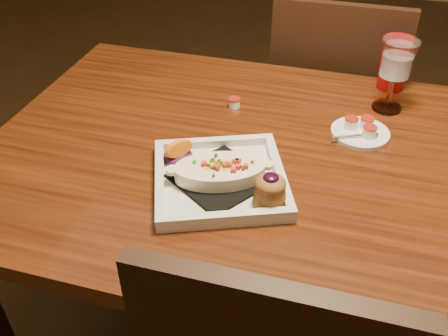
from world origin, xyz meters
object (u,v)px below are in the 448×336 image
(table, at_px, (309,195))
(saucer, at_px, (360,131))
(chair_far, at_px, (330,113))
(red_tumbler, at_px, (395,64))
(plate, at_px, (225,177))
(goblet, at_px, (397,63))

(table, distance_m, saucer, 0.20)
(chair_far, bearing_deg, red_tumbler, 124.00)
(table, xyz_separation_m, saucer, (0.09, 0.14, 0.11))
(table, xyz_separation_m, chair_far, (-0.00, 0.63, -0.15))
(table, height_order, plate, plate)
(table, height_order, saucer, saucer)
(chair_far, distance_m, saucer, 0.56)
(chair_far, relative_size, saucer, 6.75)
(plate, xyz_separation_m, red_tumbler, (0.32, 0.54, 0.05))
(table, height_order, red_tumbler, red_tumbler)
(table, height_order, chair_far, chair_far)
(table, bearing_deg, chair_far, 90.00)
(table, bearing_deg, red_tumbler, 68.83)
(table, height_order, goblet, goblet)
(table, bearing_deg, plate, -140.63)
(plate, relative_size, saucer, 2.51)
(chair_far, distance_m, red_tumbler, 0.42)
(saucer, bearing_deg, chair_far, 100.49)
(goblet, height_order, saucer, goblet)
(plate, distance_m, goblet, 0.53)
(plate, distance_m, saucer, 0.37)
(chair_far, bearing_deg, table, 90.00)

